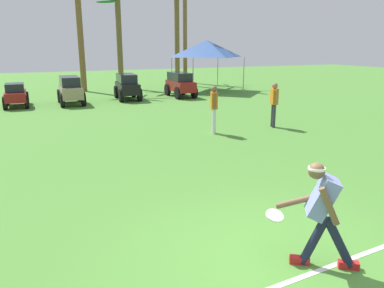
% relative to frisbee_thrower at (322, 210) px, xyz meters
% --- Properties ---
extents(ground_plane, '(80.00, 80.00, 0.00)m').
position_rel_frisbee_thrower_xyz_m(ground_plane, '(-0.51, 0.35, -0.80)').
color(ground_plane, '#4E8B35').
extents(field_line_paint, '(27.89, 1.91, 0.01)m').
position_rel_frisbee_thrower_xyz_m(field_line_paint, '(-0.51, -0.14, -0.79)').
color(field_line_paint, white).
rests_on(field_line_paint, ground_plane).
extents(frisbee_thrower, '(0.85, 0.85, 1.42)m').
position_rel_frisbee_thrower_xyz_m(frisbee_thrower, '(0.00, 0.00, 0.00)').
color(frisbee_thrower, '#191E38').
rests_on(frisbee_thrower, ground_plane).
extents(frisbee_in_flight, '(0.26, 0.26, 0.11)m').
position_rel_frisbee_thrower_xyz_m(frisbee_in_flight, '(-0.36, 0.49, -0.22)').
color(frisbee_in_flight, white).
extents(teammate_near_sideline, '(0.30, 0.49, 1.56)m').
position_rel_frisbee_thrower_xyz_m(teammate_near_sideline, '(4.63, 7.38, 0.14)').
color(teammate_near_sideline, '#33333D').
rests_on(teammate_near_sideline, ground_plane).
extents(teammate_midfield, '(0.30, 0.49, 1.56)m').
position_rel_frisbee_thrower_xyz_m(teammate_midfield, '(2.26, 7.37, 0.14)').
color(teammate_midfield, silver).
rests_on(teammate_midfield, ground_plane).
extents(parked_car_slot_a, '(1.12, 2.22, 1.10)m').
position_rel_frisbee_thrower_xyz_m(parked_car_slot_a, '(-3.70, 16.09, -0.23)').
color(parked_car_slot_a, maroon).
rests_on(parked_car_slot_a, ground_plane).
extents(parked_car_slot_b, '(1.18, 2.42, 1.34)m').
position_rel_frisbee_thrower_xyz_m(parked_car_slot_b, '(-1.25, 15.88, -0.08)').
color(parked_car_slot_b, '#998466').
rests_on(parked_car_slot_b, ground_plane).
extents(parked_car_slot_c, '(1.33, 2.47, 1.34)m').
position_rel_frisbee_thrower_xyz_m(parked_car_slot_c, '(1.71, 16.37, -0.08)').
color(parked_car_slot_c, black).
rests_on(parked_car_slot_c, ground_plane).
extents(parked_car_slot_d, '(1.19, 2.42, 1.34)m').
position_rel_frisbee_thrower_xyz_m(parked_car_slot_d, '(4.70, 16.20, -0.08)').
color(parked_car_slot_d, maroon).
rests_on(parked_car_slot_d, ground_plane).
extents(palm_tree_far_left, '(3.45, 3.55, 6.95)m').
position_rel_frisbee_thrower_xyz_m(palm_tree_far_left, '(0.16, 21.06, 3.27)').
color(palm_tree_far_left, brown).
rests_on(palm_tree_far_left, ground_plane).
extents(palm_tree_left_of_centre, '(2.71, 3.58, 5.96)m').
position_rel_frisbee_thrower_xyz_m(palm_tree_left_of_centre, '(2.78, 22.09, 2.63)').
color(palm_tree_left_of_centre, brown).
rests_on(palm_tree_left_of_centre, ground_plane).
extents(palm_tree_right_of_centre, '(3.17, 3.49, 7.19)m').
position_rel_frisbee_thrower_xyz_m(palm_tree_right_of_centre, '(7.28, 21.59, 3.48)').
color(palm_tree_right_of_centre, brown).
rests_on(palm_tree_right_of_centre, ground_plane).
extents(palm_tree_far_right, '(3.15, 3.36, 6.91)m').
position_rel_frisbee_thrower_xyz_m(palm_tree_far_right, '(7.80, 24.34, 3.10)').
color(palm_tree_far_right, brown).
rests_on(palm_tree_far_right, ground_plane).
extents(event_tent, '(3.56, 3.56, 3.12)m').
position_rel_frisbee_thrower_xyz_m(event_tent, '(7.30, 18.15, 1.81)').
color(event_tent, '#B2B5BA').
rests_on(event_tent, ground_plane).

